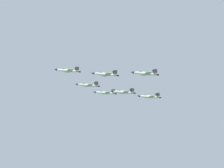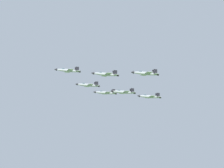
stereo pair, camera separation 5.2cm
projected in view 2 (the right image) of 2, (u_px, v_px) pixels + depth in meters
The scene contains 7 objects.
jet_lead at pixel (68, 70), 240.16m from camera, with size 9.05×13.76×3.03m.
jet_left_wingman at pixel (106, 74), 233.19m from camera, with size 9.53×14.50×3.18m.
jet_right_wingman at pixel (88, 85), 257.42m from camera, with size 9.24×14.11×3.09m.
jet_left_outer at pixel (145, 73), 226.70m from camera, with size 9.58×14.52×3.20m.
jet_right_outer at pixel (105, 93), 275.29m from camera, with size 9.56×14.53×3.20m.
jet_slot_rear at pixel (123, 92), 250.12m from camera, with size 9.42×14.35×3.15m.
jet_trailing at pixel (150, 97), 255.71m from camera, with size 9.28×14.09×3.10m.
Camera 2 is at (-196.91, 130.81, 99.01)m, focal length 73.95 mm.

